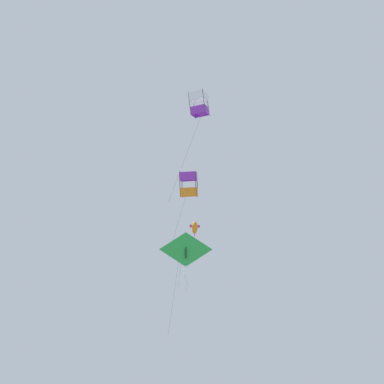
% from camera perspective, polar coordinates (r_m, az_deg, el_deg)
% --- Properties ---
extents(kite_box_low_drifter, '(3.51, 2.48, 10.11)m').
position_cam_1_polar(kite_box_low_drifter, '(33.74, 0.97, 12.35)').
color(kite_box_low_drifter, white).
extents(kite_delta_far_centre, '(3.09, 2.25, 7.53)m').
position_cam_1_polar(kite_delta_far_centre, '(33.10, -0.89, -8.22)').
color(kite_delta_far_centre, green).
extents(kite_box_upper_right, '(2.91, 2.66, 8.16)m').
position_cam_1_polar(kite_box_upper_right, '(36.92, -0.47, 1.08)').
color(kite_box_upper_right, purple).
extents(kite_fish_highest, '(2.21, 1.90, 5.77)m').
position_cam_1_polar(kite_fish_highest, '(36.52, 0.38, -5.10)').
color(kite_fish_highest, orange).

